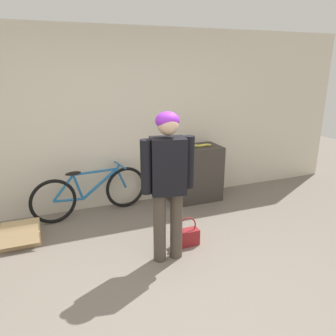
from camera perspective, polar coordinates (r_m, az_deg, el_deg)
ground_plane at (r=3.21m, az=2.34°, el=-22.75°), size 14.00×14.00×0.00m
wall_back at (r=4.88m, az=-9.41°, el=8.14°), size 8.00×0.07×2.60m
side_shelf at (r=5.20m, az=4.58°, el=-0.95°), size 0.81×0.48×0.87m
person at (r=3.39m, az=-0.01°, el=-1.16°), size 0.59×0.30×1.64m
bicycle at (r=4.80m, az=-13.22°, el=-4.17°), size 1.67×0.46×0.70m
banana at (r=5.08m, az=5.72°, el=3.92°), size 0.35×0.10×0.04m
handbag at (r=4.01m, az=3.31°, el=-11.79°), size 0.29×0.13×0.36m
cardboard_box at (r=4.47m, az=-24.26°, el=-10.45°), size 0.45×0.50×0.27m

